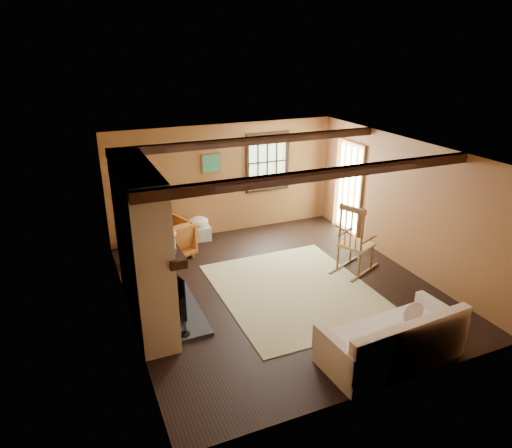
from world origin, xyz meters
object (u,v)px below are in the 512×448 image
rocking_chair (355,243)px  sofa (393,343)px  fireplace (144,251)px  armchair (169,239)px  laundry_basket (199,233)px

rocking_chair → sofa: size_ratio=0.67×
fireplace → rocking_chair: fireplace is taller
sofa → armchair: sofa is taller
armchair → rocking_chair: bearing=126.5°
rocking_chair → laundry_basket: rocking_chair is taller
rocking_chair → armchair: rocking_chair is taller
sofa → armchair: size_ratio=2.40×
sofa → armchair: 4.74m
sofa → armchair: (-2.00, 4.29, 0.10)m
fireplace → armchair: fireplace is taller
sofa → laundry_basket: 5.06m
fireplace → laundry_basket: size_ratio=4.80×
fireplace → sofa: (2.76, -2.35, -0.83)m
fireplace → sofa: 3.72m
rocking_chair → armchair: (-3.00, 1.91, -0.18)m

